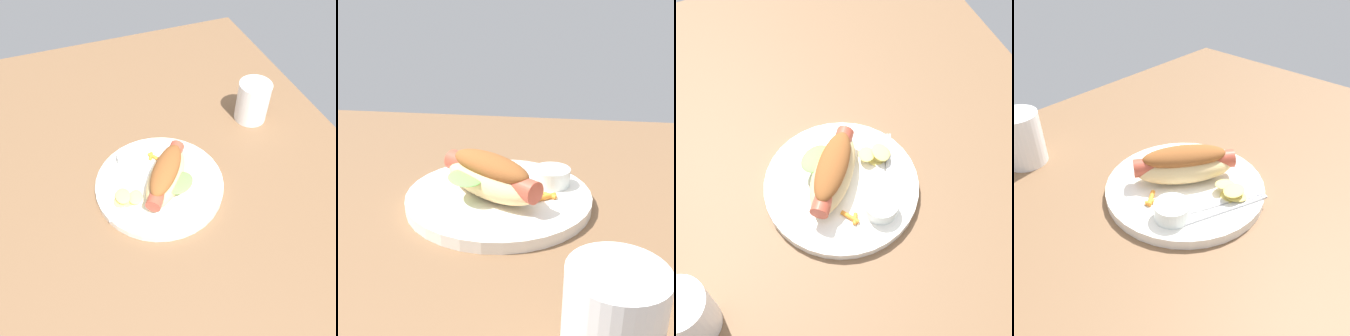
# 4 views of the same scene
# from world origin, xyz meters

# --- Properties ---
(ground_plane) EXTENTS (1.20, 0.90, 0.02)m
(ground_plane) POSITION_xyz_m (0.00, 0.00, -0.01)
(ground_plane) COLOR brown
(plate) EXTENTS (0.26, 0.26, 0.02)m
(plate) POSITION_xyz_m (0.00, 0.00, 0.01)
(plate) COLOR white
(plate) RESTS_ON ground_plane
(hot_dog) EXTENTS (0.17, 0.15, 0.06)m
(hot_dog) POSITION_xyz_m (-0.01, -0.01, 0.05)
(hot_dog) COLOR #DBB77A
(hot_dog) RESTS_ON plate
(sauce_ramekin) EXTENTS (0.05, 0.05, 0.02)m
(sauce_ramekin) POSITION_xyz_m (0.07, 0.04, 0.03)
(sauce_ramekin) COLOR white
(sauce_ramekin) RESTS_ON plate
(fork) EXTENTS (0.14, 0.07, 0.00)m
(fork) POSITION_xyz_m (0.01, 0.08, 0.02)
(fork) COLOR silver
(fork) RESTS_ON plate
(knife) EXTENTS (0.13, 0.07, 0.00)m
(knife) POSITION_xyz_m (0.02, 0.06, 0.02)
(knife) COLOR silver
(knife) RESTS_ON plate
(chips_pile) EXTENTS (0.05, 0.07, 0.02)m
(chips_pile) POSITION_xyz_m (-0.02, 0.07, 0.03)
(chips_pile) COLOR #DDCA66
(chips_pile) RESTS_ON plate
(carrot_garnish) EXTENTS (0.03, 0.03, 0.01)m
(carrot_garnish) POSITION_xyz_m (0.07, -0.01, 0.02)
(carrot_garnish) COLOR orange
(carrot_garnish) RESTS_ON plate
(drinking_cup) EXTENTS (0.08, 0.08, 0.10)m
(drinking_cup) POSITION_xyz_m (0.13, -0.28, 0.05)
(drinking_cup) COLOR white
(drinking_cup) RESTS_ON ground_plane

